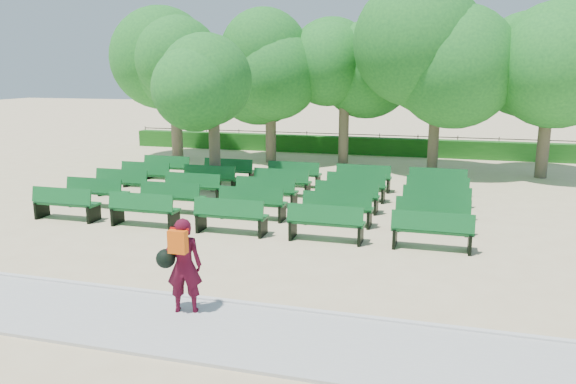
{
  "coord_description": "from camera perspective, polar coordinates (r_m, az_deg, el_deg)",
  "views": [
    {
      "loc": [
        4.46,
        -15.63,
        4.44
      ],
      "look_at": [
        0.3,
        -1.0,
        1.1
      ],
      "focal_mm": 35.0,
      "sensor_mm": 36.0,
      "label": 1
    }
  ],
  "objects": [
    {
      "name": "fence",
      "position": [
        30.69,
        7.37,
        3.95
      ],
      "size": [
        26.0,
        0.1,
        1.02
      ],
      "primitive_type": null,
      "color": "black",
      "rests_on": "ground"
    },
    {
      "name": "tree_line",
      "position": [
        26.39,
        5.93,
        2.62
      ],
      "size": [
        21.8,
        6.8,
        7.04
      ],
      "primitive_type": null,
      "color": "#1F7524",
      "rests_on": "ground"
    },
    {
      "name": "person",
      "position": [
        10.44,
        -10.68,
        -7.19
      ],
      "size": [
        0.88,
        0.59,
        1.78
      ],
      "rotation": [
        0.0,
        0.0,
        3.43
      ],
      "color": "#44091B",
      "rests_on": "ground"
    },
    {
      "name": "paving",
      "position": [
        10.35,
        -11.67,
        -13.1
      ],
      "size": [
        30.0,
        2.2,
        0.06
      ],
      "primitive_type": "cube",
      "color": "#B7B7B2",
      "rests_on": "ground"
    },
    {
      "name": "ground",
      "position": [
        16.85,
        -0.05,
        -2.89
      ],
      "size": [
        120.0,
        120.0,
        0.0
      ],
      "primitive_type": "plane",
      "color": "#D2BB8B"
    },
    {
      "name": "bench_array",
      "position": [
        18.58,
        -1.98,
        -1.13
      ],
      "size": [
        2.05,
        0.78,
        1.26
      ],
      "rotation": [
        0.0,
        0.0,
        -0.08
      ],
      "color": "#0F5A24",
      "rests_on": "ground"
    },
    {
      "name": "hedge",
      "position": [
        30.23,
        7.28,
        4.69
      ],
      "size": [
        26.0,
        0.7,
        0.9
      ],
      "primitive_type": "cube",
      "color": "#1A5816",
      "rests_on": "ground"
    },
    {
      "name": "curb",
      "position": [
        11.28,
        -8.95,
        -10.68
      ],
      "size": [
        30.0,
        0.12,
        0.1
      ],
      "primitive_type": "cube",
      "color": "silver",
      "rests_on": "ground"
    },
    {
      "name": "tree_among",
      "position": [
        20.64,
        -7.63,
        10.4
      ],
      "size": [
        3.8,
        3.8,
        5.5
      ],
      "color": "brown",
      "rests_on": "ground"
    }
  ]
}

